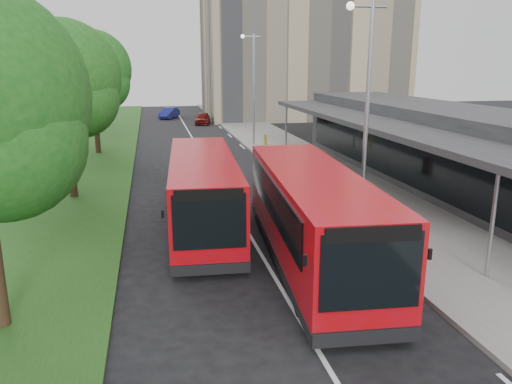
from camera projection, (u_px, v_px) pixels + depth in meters
ground at (263, 258)px, 16.06m from camera, size 120.00×120.00×0.00m
pavement at (284, 149)px, 36.19m from camera, size 5.00×80.00×0.15m
grass_verge at (97, 156)px, 33.61m from camera, size 5.00×80.00×0.10m
lane_centre_line at (209, 167)px, 30.27m from camera, size 0.12×70.00×0.01m
kerb_dashes at (250, 153)px, 34.72m from camera, size 0.12×56.00×0.01m
office_block at (303, 37)px, 56.38m from camera, size 22.00×12.00×18.00m
station_building at (437, 146)px, 25.29m from camera, size 7.70×26.00×4.00m
tree_mid at (64, 85)px, 21.95m from camera, size 5.00×5.00×8.03m
tree_far at (92, 74)px, 33.27m from camera, size 5.17×5.17×8.31m
lamp_post_near at (365, 103)px, 17.59m from camera, size 1.44×0.28×8.00m
lamp_post_far at (253, 83)px, 36.54m from camera, size 1.44×0.28×8.00m
bus_main at (312, 217)px, 15.36m from camera, size 3.40×10.49×2.92m
bus_second at (203, 192)px, 18.68m from camera, size 3.11×9.90×2.76m
litter_bin at (323, 170)px, 26.25m from camera, size 0.67×0.67×1.01m
bollard at (265, 142)px, 35.00m from camera, size 0.23×0.23×1.11m
car_near at (203, 118)px, 51.25m from camera, size 2.03×3.69×1.19m
car_far at (169, 113)px, 56.56m from camera, size 2.61×3.88×1.21m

